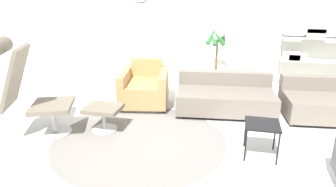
{
  "coord_description": "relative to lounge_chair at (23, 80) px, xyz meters",
  "views": [
    {
      "loc": [
        1.02,
        -3.4,
        1.92
      ],
      "look_at": [
        0.14,
        0.4,
        0.55
      ],
      "focal_mm": 32.0,
      "sensor_mm": 36.0,
      "label": 1
    }
  ],
  "objects": [
    {
      "name": "potted_plant",
      "position": [
        2.31,
        2.88,
        -0.25
      ],
      "size": [
        0.47,
        0.45,
        1.24
      ],
      "color": "silver",
      "rests_on": "ground_plane"
    },
    {
      "name": "shelf_unit",
      "position": [
        4.07,
        3.07,
        0.12
      ],
      "size": [
        1.22,
        0.28,
        1.8
      ],
      "color": "#BCBCC1",
      "rests_on": "ground_plane"
    },
    {
      "name": "round_rug",
      "position": [
        1.52,
        0.17,
        -0.79
      ],
      "size": [
        2.31,
        2.31,
        0.01
      ],
      "color": "slate",
      "rests_on": "ground_plane"
    },
    {
      "name": "wall_back",
      "position": [
        1.68,
        3.4,
        0.61
      ],
      "size": [
        12.0,
        0.09,
        2.8
      ],
      "color": "silver",
      "rests_on": "ground_plane"
    },
    {
      "name": "couch_second",
      "position": [
        4.1,
        1.56,
        -0.56
      ],
      "size": [
        1.33,
        0.99,
        0.6
      ],
      "rotation": [
        0.0,
        0.0,
        3.25
      ],
      "color": "black",
      "rests_on": "ground_plane"
    },
    {
      "name": "side_table",
      "position": [
        3.06,
        0.14,
        -0.42
      ],
      "size": [
        0.4,
        0.4,
        0.42
      ],
      "color": "black",
      "rests_on": "ground_plane"
    },
    {
      "name": "ground_plane",
      "position": [
        1.68,
        0.18,
        -0.79
      ],
      "size": [
        12.0,
        12.0,
        0.0
      ],
      "primitive_type": "plane",
      "color": "silver"
    },
    {
      "name": "lounge_chair",
      "position": [
        0.0,
        0.0,
        0.0
      ],
      "size": [
        1.06,
        0.85,
        1.33
      ],
      "rotation": [
        0.0,
        0.0,
        -1.2
      ],
      "color": "#BCBCC1",
      "rests_on": "ground_plane"
    },
    {
      "name": "couch_low",
      "position": [
        2.57,
        1.49,
        -0.56
      ],
      "size": [
        1.64,
        1.03,
        0.6
      ],
      "rotation": [
        0.0,
        0.0,
        3.25
      ],
      "color": "black",
      "rests_on": "ground_plane"
    },
    {
      "name": "armchair_red",
      "position": [
        1.19,
        1.49,
        -0.51
      ],
      "size": [
        0.94,
        1.04,
        0.74
      ],
      "rotation": [
        0.0,
        0.0,
        3.31
      ],
      "color": "silver",
      "rests_on": "ground_plane"
    },
    {
      "name": "ottoman",
      "position": [
        0.93,
        0.36,
        -0.52
      ],
      "size": [
        0.49,
        0.42,
        0.36
      ],
      "color": "#BCBCC1",
      "rests_on": "ground_plane"
    }
  ]
}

